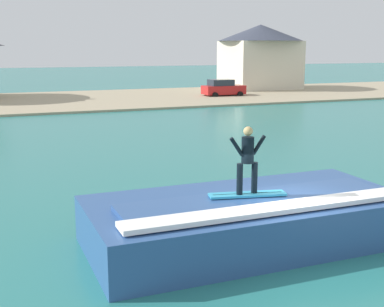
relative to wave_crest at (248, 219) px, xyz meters
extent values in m
plane|color=#287771|center=(0.65, -0.97, -0.65)|extent=(260.00, 260.00, 0.00)
cube|color=#2D518C|center=(0.00, 0.04, -0.04)|extent=(8.45, 3.95, 1.22)
cube|color=#2D518C|center=(0.00, -0.45, 0.64)|extent=(7.18, 1.78, 0.14)
cube|color=white|center=(0.00, -1.24, 0.67)|extent=(7.60, 0.71, 0.12)
cube|color=#33A5CC|center=(-0.13, -0.19, 0.76)|extent=(2.06, 0.85, 0.06)
cube|color=black|center=(-0.13, -0.19, 0.78)|extent=(1.82, 0.43, 0.01)
cylinder|color=black|center=(-0.37, -0.21, 1.19)|extent=(0.16, 0.16, 0.81)
cylinder|color=black|center=(0.06, -0.21, 1.19)|extent=(0.16, 0.16, 0.81)
cylinder|color=black|center=(-0.16, -0.21, 1.94)|extent=(0.32, 0.32, 0.67)
sphere|color=tan|center=(-0.16, -0.21, 2.42)|extent=(0.24, 0.24, 0.24)
cylinder|color=black|center=(-0.48, -0.21, 2.05)|extent=(0.40, 0.10, 0.51)
cylinder|color=black|center=(0.16, -0.21, 2.05)|extent=(0.40, 0.10, 0.51)
cube|color=tan|center=(0.65, 39.45, -0.56)|extent=(120.00, 19.69, 0.18)
cube|color=red|center=(17.19, 37.70, 0.12)|extent=(4.39, 1.93, 0.90)
cube|color=#262D38|center=(16.86, 37.70, 0.89)|extent=(2.41, 1.74, 0.64)
cylinder|color=black|center=(18.61, 38.71, -0.33)|extent=(0.64, 0.22, 0.64)
cylinder|color=black|center=(18.61, 36.69, -0.33)|extent=(0.64, 0.22, 0.64)
cylinder|color=black|center=(15.76, 38.71, -0.33)|extent=(0.64, 0.22, 0.64)
cylinder|color=black|center=(15.76, 36.69, -0.33)|extent=(0.64, 0.22, 0.64)
cube|color=beige|center=(25.31, 44.59, 2.30)|extent=(8.25, 7.12, 5.90)
cone|color=#383D4C|center=(25.31, 44.59, 6.22)|extent=(10.23, 10.23, 1.94)
camera|label=1|loc=(-6.30, -11.64, 4.50)|focal=48.41mm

